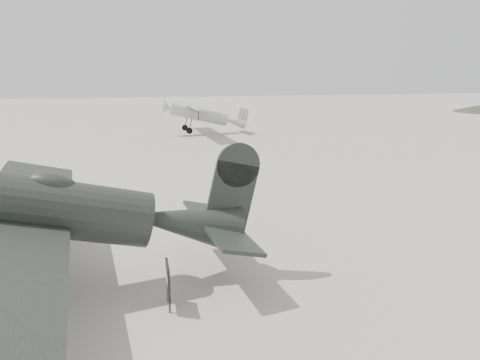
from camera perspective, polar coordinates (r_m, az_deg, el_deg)
name	(u,v)px	position (r m, az deg, el deg)	size (l,w,h in m)	color
ground	(242,250)	(15.04, 0.19, -8.55)	(160.00, 160.00, 0.00)	#9D958B
lowwing_monoplane	(75,212)	(12.40, -19.50, -3.71)	(9.03, 12.62, 4.06)	black
highwing_monoplane	(202,112)	(40.87, -4.60, 8.23)	(7.55, 10.63, 3.01)	#9EA0A3
sign_board	(168,280)	(11.56, -8.77, -12.01)	(0.08, 0.81, 1.17)	#333333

